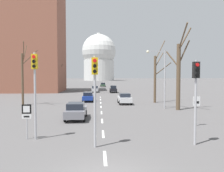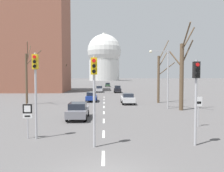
# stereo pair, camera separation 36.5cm
# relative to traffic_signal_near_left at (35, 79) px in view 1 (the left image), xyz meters

# --- Properties ---
(lane_stripe_0) EXTENTS (0.16, 2.00, 0.01)m
(lane_stripe_0) POSITION_rel_traffic_signal_near_left_xyz_m (4.38, -3.50, -3.86)
(lane_stripe_0) COLOR silver
(lane_stripe_0) RESTS_ON ground_plane
(lane_stripe_1) EXTENTS (0.16, 2.00, 0.01)m
(lane_stripe_1) POSITION_rel_traffic_signal_near_left_xyz_m (4.38, 1.00, -3.86)
(lane_stripe_1) COLOR silver
(lane_stripe_1) RESTS_ON ground_plane
(lane_stripe_2) EXTENTS (0.16, 2.00, 0.01)m
(lane_stripe_2) POSITION_rel_traffic_signal_near_left_xyz_m (4.38, 5.50, -3.86)
(lane_stripe_2) COLOR silver
(lane_stripe_2) RESTS_ON ground_plane
(lane_stripe_3) EXTENTS (0.16, 2.00, 0.01)m
(lane_stripe_3) POSITION_rel_traffic_signal_near_left_xyz_m (4.38, 10.00, -3.86)
(lane_stripe_3) COLOR silver
(lane_stripe_3) RESTS_ON ground_plane
(lane_stripe_4) EXTENTS (0.16, 2.00, 0.01)m
(lane_stripe_4) POSITION_rel_traffic_signal_near_left_xyz_m (4.38, 14.50, -3.86)
(lane_stripe_4) COLOR silver
(lane_stripe_4) RESTS_ON ground_plane
(lane_stripe_5) EXTENTS (0.16, 2.00, 0.01)m
(lane_stripe_5) POSITION_rel_traffic_signal_near_left_xyz_m (4.38, 19.00, -3.86)
(lane_stripe_5) COLOR silver
(lane_stripe_5) RESTS_ON ground_plane
(lane_stripe_6) EXTENTS (0.16, 2.00, 0.01)m
(lane_stripe_6) POSITION_rel_traffic_signal_near_left_xyz_m (4.38, 23.50, -3.86)
(lane_stripe_6) COLOR silver
(lane_stripe_6) RESTS_ON ground_plane
(lane_stripe_7) EXTENTS (0.16, 2.00, 0.01)m
(lane_stripe_7) POSITION_rel_traffic_signal_near_left_xyz_m (4.38, 28.00, -3.86)
(lane_stripe_7) COLOR silver
(lane_stripe_7) RESTS_ON ground_plane
(traffic_signal_near_left) EXTENTS (0.36, 0.34, 5.58)m
(traffic_signal_near_left) POSITION_rel_traffic_signal_near_left_xyz_m (0.00, 0.00, 0.00)
(traffic_signal_near_left) COLOR #B2B2B7
(traffic_signal_near_left) RESTS_ON ground_plane
(traffic_signal_centre_tall) EXTENTS (0.36, 0.34, 5.22)m
(traffic_signal_centre_tall) POSITION_rel_traffic_signal_near_left_xyz_m (3.85, -1.84, -0.23)
(traffic_signal_centre_tall) COLOR #B2B2B7
(traffic_signal_centre_tall) RESTS_ON ground_plane
(traffic_signal_near_right) EXTENTS (0.36, 0.34, 5.02)m
(traffic_signal_near_right) POSITION_rel_traffic_signal_near_left_xyz_m (9.77, -1.73, -0.37)
(traffic_signal_near_right) COLOR #B2B2B7
(traffic_signal_near_right) RESTS_ON ground_plane
(route_sign_post) EXTENTS (0.60, 0.08, 2.31)m
(route_sign_post) POSITION_rel_traffic_signal_near_left_xyz_m (-0.57, 0.05, -2.30)
(route_sign_post) COLOR #B2B2B7
(route_sign_post) RESTS_ON ground_plane
(speed_limit_sign) EXTENTS (0.60, 0.08, 2.47)m
(speed_limit_sign) POSITION_rel_traffic_signal_near_left_xyz_m (12.03, 3.03, -2.20)
(speed_limit_sign) COLOR #B2B2B7
(speed_limit_sign) RESTS_ON ground_plane
(street_lamp_right) EXTENTS (2.46, 0.36, 7.28)m
(street_lamp_right) POSITION_rel_traffic_signal_near_left_xyz_m (11.87, 12.69, 0.71)
(street_lamp_right) COLOR #B2B2B7
(street_lamp_right) RESTS_ON ground_plane
(sedan_near_left) EXTENTS (1.76, 4.05, 1.64)m
(sedan_near_left) POSITION_rel_traffic_signal_near_left_xyz_m (3.15, 41.24, -3.05)
(sedan_near_left) COLOR #B7B7BC
(sedan_near_left) RESTS_ON ground_plane
(sedan_near_right) EXTENTS (1.94, 4.24, 1.59)m
(sedan_near_right) POSITION_rel_traffic_signal_near_left_xyz_m (5.67, 68.68, -3.06)
(sedan_near_right) COLOR #2D4C33
(sedan_near_right) RESTS_ON ground_plane
(sedan_mid_centre) EXTENTS (1.83, 3.98, 1.56)m
(sedan_mid_centre) POSITION_rel_traffic_signal_near_left_xyz_m (7.86, 17.56, -3.06)
(sedan_mid_centre) COLOR silver
(sedan_mid_centre) RESTS_ON ground_plane
(sedan_far_left) EXTENTS (1.89, 4.17, 1.56)m
(sedan_far_left) POSITION_rel_traffic_signal_near_left_xyz_m (1.92, 6.51, -3.07)
(sedan_far_left) COLOR slate
(sedan_far_left) RESTS_ON ground_plane
(sedan_far_right) EXTENTS (1.69, 4.16, 1.75)m
(sedan_far_right) POSITION_rel_traffic_signal_near_left_xyz_m (7.68, 39.67, -2.99)
(sedan_far_right) COLOR black
(sedan_far_right) RESTS_ON ground_plane
(sedan_distant_centre) EXTENTS (1.75, 4.00, 1.54)m
(sedan_distant_centre) POSITION_rel_traffic_signal_near_left_xyz_m (2.37, 20.87, -3.07)
(sedan_distant_centre) COLOR navy
(sedan_distant_centre) RESTS_ON ground_plane
(bare_tree_left_near) EXTENTS (2.58, 4.52, 8.63)m
(bare_tree_left_near) POSITION_rel_traffic_signal_near_left_xyz_m (-6.59, 17.29, 0.29)
(bare_tree_left_near) COLOR brown
(bare_tree_left_near) RESTS_ON ground_plane
(bare_tree_right_near) EXTENTS (2.79, 3.68, 9.89)m
(bare_tree_right_near) POSITION_rel_traffic_signal_near_left_xyz_m (13.68, 11.43, 0.68)
(bare_tree_right_near) COLOR brown
(bare_tree_right_near) RESTS_ON ground_plane
(bare_tree_left_far) EXTENTS (2.44, 3.14, 7.28)m
(bare_tree_left_far) POSITION_rel_traffic_signal_near_left_xyz_m (-6.46, 44.18, -0.29)
(bare_tree_left_far) COLOR brown
(bare_tree_left_far) RESTS_ON ground_plane
(bare_tree_right_far) EXTENTS (2.16, 3.95, 9.67)m
(bare_tree_right_far) POSITION_rel_traffic_signal_near_left_xyz_m (12.84, 18.79, 0.19)
(bare_tree_right_far) COLOR brown
(bare_tree_right_far) RESTS_ON ground_plane
(capitol_dome) EXTENTS (31.23, 31.23, 44.12)m
(capitol_dome) POSITION_rel_traffic_signal_near_left_xyz_m (4.38, 190.45, 17.62)
(capitol_dome) COLOR silver
(capitol_dome) RESTS_ON ground_plane
(apartment_block_left) EXTENTS (18.00, 14.00, 29.96)m
(apartment_block_left) POSITION_rel_traffic_signal_near_left_xyz_m (-14.60, 44.96, 11.11)
(apartment_block_left) COLOR #935642
(apartment_block_left) RESTS_ON ground_plane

